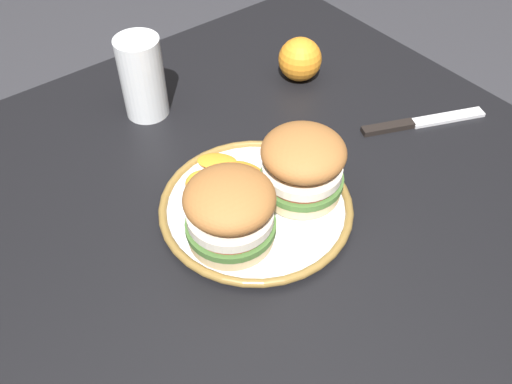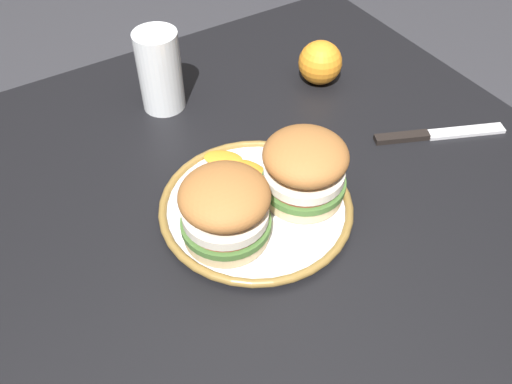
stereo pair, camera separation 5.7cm
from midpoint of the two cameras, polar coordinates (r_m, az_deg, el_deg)
dining_table at (r=0.86m, az=6.51°, el=-8.91°), size 1.10×0.94×0.76m
dinner_plate at (r=0.78m, az=2.10°, el=-1.64°), size 0.28×0.28×0.02m
sandwich_half_left at (r=0.75m, az=7.24°, el=2.39°), size 0.12×0.12×0.10m
sandwich_half_right at (r=0.70m, az=-0.90°, el=-1.82°), size 0.14×0.14×0.10m
orange_peel_curled at (r=0.80m, az=-3.20°, el=1.26°), size 0.06×0.06×0.01m
orange_peel_strip_long at (r=0.81m, az=1.64°, el=2.23°), size 0.07×0.05×0.01m
orange_peel_strip_short at (r=0.83m, az=-1.48°, el=3.44°), size 0.07×0.07×0.01m
drinking_glass at (r=0.94m, az=-8.16°, el=11.78°), size 0.07×0.07×0.14m
whole_orange at (r=1.01m, az=8.34°, el=13.12°), size 0.08×0.08×0.08m
table_knife at (r=0.95m, az=19.33°, el=5.55°), size 0.10×0.21×0.01m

